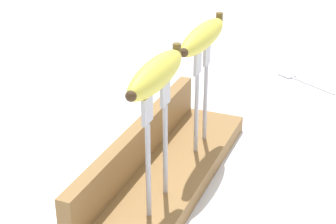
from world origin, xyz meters
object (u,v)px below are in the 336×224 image
fork_stand_right (201,88)px  banana_raised_right (203,36)px  fork_stand_left (157,137)px  fork_fallen_far (299,79)px  banana_raised_left (156,74)px

fork_stand_right → banana_raised_right: (-0.00, 0.00, 0.09)m
fork_stand_left → fork_fallen_far: fork_stand_left is taller
fork_stand_right → banana_raised_left: bearing=-180.0°
banana_raised_right → fork_fallen_far: 0.49m
fork_stand_left → banana_raised_right: size_ratio=1.01×
fork_stand_left → fork_stand_right: 0.19m
banana_raised_left → fork_fallen_far: size_ratio=1.14×
fork_stand_right → banana_raised_left: size_ratio=1.07×
fork_stand_left → banana_raised_right: bearing=0.0°
banana_raised_right → fork_fallen_far: size_ratio=1.24×
fork_stand_right → banana_raised_right: size_ratio=0.98×
banana_raised_left → banana_raised_right: size_ratio=0.91×
fork_stand_left → banana_raised_left: banana_raised_left is taller
fork_stand_right → banana_raised_left: (-0.19, -0.00, 0.09)m
banana_raised_left → fork_stand_right: bearing=0.0°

